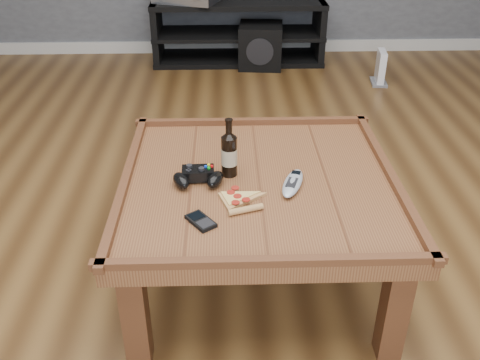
{
  "coord_description": "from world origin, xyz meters",
  "views": [
    {
      "loc": [
        -0.12,
        -1.68,
        1.45
      ],
      "look_at": [
        -0.07,
        -0.12,
        0.52
      ],
      "focal_mm": 40.0,
      "sensor_mm": 36.0,
      "label": 1
    }
  ],
  "objects_px": {
    "smartphone": "(201,221)",
    "subwoofer": "(261,46)",
    "game_controller": "(198,177)",
    "pizza_slice": "(239,200)",
    "beer_bottle": "(229,153)",
    "coffee_table": "(259,193)",
    "remote_control": "(293,183)",
    "game_console": "(380,69)",
    "media_console": "(238,32)"
  },
  "relations": [
    {
      "from": "smartphone",
      "to": "subwoofer",
      "type": "xyz_separation_m",
      "value": [
        0.38,
        2.88,
        -0.29
      ]
    },
    {
      "from": "game_controller",
      "to": "pizza_slice",
      "type": "height_order",
      "value": "game_controller"
    },
    {
      "from": "beer_bottle",
      "to": "game_controller",
      "type": "height_order",
      "value": "beer_bottle"
    },
    {
      "from": "coffee_table",
      "to": "smartphone",
      "type": "bearing_deg",
      "value": -127.31
    },
    {
      "from": "pizza_slice",
      "to": "subwoofer",
      "type": "bearing_deg",
      "value": 66.62
    },
    {
      "from": "remote_control",
      "to": "subwoofer",
      "type": "distance_m",
      "value": 2.68
    },
    {
      "from": "coffee_table",
      "to": "smartphone",
      "type": "height_order",
      "value": "coffee_table"
    },
    {
      "from": "pizza_slice",
      "to": "smartphone",
      "type": "relative_size",
      "value": 2.05
    },
    {
      "from": "subwoofer",
      "to": "game_console",
      "type": "distance_m",
      "value": 0.98
    },
    {
      "from": "pizza_slice",
      "to": "media_console",
      "type": "bearing_deg",
      "value": 70.37
    },
    {
      "from": "beer_bottle",
      "to": "smartphone",
      "type": "distance_m",
      "value": 0.33
    },
    {
      "from": "beer_bottle",
      "to": "game_console",
      "type": "distance_m",
      "value": 2.47
    },
    {
      "from": "beer_bottle",
      "to": "game_controller",
      "type": "relative_size",
      "value": 1.09
    },
    {
      "from": "remote_control",
      "to": "smartphone",
      "type": "bearing_deg",
      "value": -127.5
    },
    {
      "from": "coffee_table",
      "to": "smartphone",
      "type": "distance_m",
      "value": 0.34
    },
    {
      "from": "pizza_slice",
      "to": "beer_bottle",
      "type": "bearing_deg",
      "value": 80.8
    },
    {
      "from": "remote_control",
      "to": "game_controller",
      "type": "bearing_deg",
      "value": -167.01
    },
    {
      "from": "pizza_slice",
      "to": "game_controller",
      "type": "bearing_deg",
      "value": 119.97
    },
    {
      "from": "beer_bottle",
      "to": "subwoofer",
      "type": "xyz_separation_m",
      "value": [
        0.29,
        2.57,
        -0.37
      ]
    },
    {
      "from": "subwoofer",
      "to": "smartphone",
      "type": "bearing_deg",
      "value": -91.98
    },
    {
      "from": "media_console",
      "to": "game_controller",
      "type": "distance_m",
      "value": 2.79
    },
    {
      "from": "media_console",
      "to": "beer_bottle",
      "type": "xyz_separation_m",
      "value": [
        -0.11,
        -2.71,
        0.29
      ]
    },
    {
      "from": "smartphone",
      "to": "media_console",
      "type": "bearing_deg",
      "value": 50.08
    },
    {
      "from": "beer_bottle",
      "to": "pizza_slice",
      "type": "relative_size",
      "value": 0.91
    },
    {
      "from": "smartphone",
      "to": "game_console",
      "type": "relative_size",
      "value": 0.48
    },
    {
      "from": "pizza_slice",
      "to": "smartphone",
      "type": "xyz_separation_m",
      "value": [
        -0.13,
        -0.12,
        -0.0
      ]
    },
    {
      "from": "coffee_table",
      "to": "media_console",
      "type": "relative_size",
      "value": 0.74
    },
    {
      "from": "media_console",
      "to": "subwoofer",
      "type": "xyz_separation_m",
      "value": [
        0.18,
        -0.14,
        -0.07
      ]
    },
    {
      "from": "coffee_table",
      "to": "subwoofer",
      "type": "xyz_separation_m",
      "value": [
        0.18,
        2.61,
        -0.22
      ]
    },
    {
      "from": "beer_bottle",
      "to": "game_console",
      "type": "height_order",
      "value": "beer_bottle"
    },
    {
      "from": "remote_control",
      "to": "game_console",
      "type": "distance_m",
      "value": 2.44
    },
    {
      "from": "game_console",
      "to": "pizza_slice",
      "type": "bearing_deg",
      "value": -109.33
    },
    {
      "from": "media_console",
      "to": "game_console",
      "type": "bearing_deg",
      "value": -28.69
    },
    {
      "from": "game_controller",
      "to": "media_console",
      "type": "bearing_deg",
      "value": 83.13
    },
    {
      "from": "media_console",
      "to": "game_controller",
      "type": "height_order",
      "value": "game_controller"
    },
    {
      "from": "media_console",
      "to": "remote_control",
      "type": "xyz_separation_m",
      "value": [
        0.12,
        -2.8,
        0.22
      ]
    },
    {
      "from": "pizza_slice",
      "to": "remote_control",
      "type": "bearing_deg",
      "value": 7.61
    },
    {
      "from": "game_controller",
      "to": "game_console",
      "type": "distance_m",
      "value": 2.56
    },
    {
      "from": "coffee_table",
      "to": "beer_bottle",
      "type": "distance_m",
      "value": 0.19
    },
    {
      "from": "media_console",
      "to": "subwoofer",
      "type": "height_order",
      "value": "media_console"
    },
    {
      "from": "beer_bottle",
      "to": "game_console",
      "type": "relative_size",
      "value": 0.89
    },
    {
      "from": "media_console",
      "to": "pizza_slice",
      "type": "xyz_separation_m",
      "value": [
        -0.08,
        -2.9,
        0.21
      ]
    },
    {
      "from": "coffee_table",
      "to": "game_controller",
      "type": "xyz_separation_m",
      "value": [
        -0.22,
        -0.02,
        0.09
      ]
    },
    {
      "from": "media_console",
      "to": "game_controller",
      "type": "xyz_separation_m",
      "value": [
        -0.22,
        -2.77,
        0.23
      ]
    },
    {
      "from": "pizza_slice",
      "to": "game_console",
      "type": "relative_size",
      "value": 0.98
    },
    {
      "from": "smartphone",
      "to": "game_controller",
      "type": "bearing_deg",
      "value": 57.9
    },
    {
      "from": "pizza_slice",
      "to": "remote_control",
      "type": "xyz_separation_m",
      "value": [
        0.2,
        0.09,
        0.01
      ]
    },
    {
      "from": "coffee_table",
      "to": "smartphone",
      "type": "relative_size",
      "value": 8.56
    },
    {
      "from": "media_console",
      "to": "game_console",
      "type": "xyz_separation_m",
      "value": [
        1.06,
        -0.58,
        -0.13
      ]
    },
    {
      "from": "beer_bottle",
      "to": "media_console",
      "type": "bearing_deg",
      "value": 87.71
    }
  ]
}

